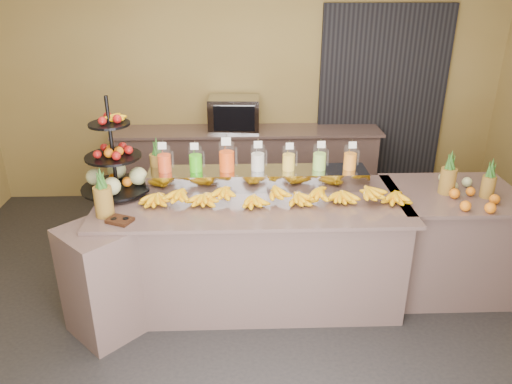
{
  "coord_description": "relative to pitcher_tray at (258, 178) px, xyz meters",
  "views": [
    {
      "loc": [
        -0.09,
        -3.34,
        2.63
      ],
      "look_at": [
        0.03,
        0.3,
        1.0
      ],
      "focal_mm": 35.0,
      "sensor_mm": 36.0,
      "label": 1
    }
  ],
  "objects": [
    {
      "name": "banana_heap",
      "position": [
        0.13,
        -0.32,
        0.01
      ],
      "size": [
        2.14,
        0.19,
        0.18
      ],
      "color": "#F6B30C",
      "rests_on": "buffet_counter"
    },
    {
      "name": "juice_pitcher_orange_b",
      "position": [
        -0.26,
        -0.0,
        0.18
      ],
      "size": [
        0.13,
        0.14,
        0.32
      ],
      "color": "silver",
      "rests_on": "pitcher_tray"
    },
    {
      "name": "buffet_counter",
      "position": [
        -0.17,
        -0.32,
        -0.54
      ],
      "size": [
        2.75,
        1.25,
        0.93
      ],
      "color": "gray",
      "rests_on": "ground"
    },
    {
      "name": "juice_pitcher_milk",
      "position": [
        -0.0,
        -0.0,
        0.17
      ],
      "size": [
        0.12,
        0.12,
        0.28
      ],
      "color": "silver",
      "rests_on": "pitcher_tray"
    },
    {
      "name": "back_ledge",
      "position": [
        -0.06,
        1.67,
        -0.54
      ],
      "size": [
        3.1,
        0.55,
        0.93
      ],
      "color": "gray",
      "rests_on": "ground"
    },
    {
      "name": "condiment_caddy",
      "position": [
        -1.04,
        -0.63,
        -0.06
      ],
      "size": [
        0.21,
        0.19,
        0.03
      ],
      "primitive_type": "cube",
      "rotation": [
        0.0,
        0.0,
        -0.44
      ],
      "color": "black",
      "rests_on": "buffet_counter"
    },
    {
      "name": "juice_pitcher_lime",
      "position": [
        0.52,
        -0.0,
        0.17
      ],
      "size": [
        0.11,
        0.12,
        0.28
      ],
      "color": "silver",
      "rests_on": "pitcher_tray"
    },
    {
      "name": "right_fruit_pile",
      "position": [
        1.69,
        -0.33,
        -0.01
      ],
      "size": [
        0.41,
        0.39,
        0.22
      ],
      "color": "brown",
      "rests_on": "right_counter"
    },
    {
      "name": "juice_pitcher_orange_c",
      "position": [
        0.78,
        -0.0,
        0.17
      ],
      "size": [
        0.11,
        0.12,
        0.27
      ],
      "color": "silver",
      "rests_on": "pitcher_tray"
    },
    {
      "name": "right_counter",
      "position": [
        1.64,
        -0.18,
        -0.54
      ],
      "size": [
        1.08,
        0.88,
        0.93
      ],
      "color": "gray",
      "rests_on": "ground"
    },
    {
      "name": "pineapple_left_a",
      "position": [
        -1.17,
        -0.52,
        0.07
      ],
      "size": [
        0.14,
        0.14,
        0.39
      ],
      "rotation": [
        0.0,
        0.0,
        -0.34
      ],
      "color": "brown",
      "rests_on": "buffet_counter"
    },
    {
      "name": "pineapple_left_b",
      "position": [
        -0.86,
        0.15,
        0.08
      ],
      "size": [
        0.13,
        0.13,
        0.41
      ],
      "rotation": [
        0.0,
        0.0,
        -0.22
      ],
      "color": "brown",
      "rests_on": "buffet_counter"
    },
    {
      "name": "fruit_stand",
      "position": [
        -1.14,
        -0.08,
        0.13
      ],
      "size": [
        0.74,
        0.74,
        0.81
      ],
      "rotation": [
        0.0,
        0.0,
        0.33
      ],
      "color": "black",
      "rests_on": "buffet_counter"
    },
    {
      "name": "pitcher_tray",
      "position": [
        0.0,
        0.0,
        0.0
      ],
      "size": [
        1.85,
        0.3,
        0.15
      ],
      "primitive_type": "cube",
      "color": "gray",
      "rests_on": "buffet_counter"
    },
    {
      "name": "juice_pitcher_lemon",
      "position": [
        0.26,
        -0.0,
        0.16
      ],
      "size": [
        0.11,
        0.11,
        0.26
      ],
      "color": "silver",
      "rests_on": "pitcher_tray"
    },
    {
      "name": "juice_pitcher_green",
      "position": [
        -0.52,
        -0.0,
        0.17
      ],
      "size": [
        0.11,
        0.12,
        0.27
      ],
      "color": "silver",
      "rests_on": "pitcher_tray"
    },
    {
      "name": "juice_pitcher_orange_a",
      "position": [
        -0.78,
        -0.0,
        0.17
      ],
      "size": [
        0.12,
        0.12,
        0.28
      ],
      "color": "silver",
      "rests_on": "pitcher_tray"
    },
    {
      "name": "room_envelope",
      "position": [
        0.13,
        0.21,
        0.87
      ],
      "size": [
        6.04,
        5.02,
        2.82
      ],
      "color": "olive",
      "rests_on": "ground"
    },
    {
      "name": "oven_warmer",
      "position": [
        -0.21,
        1.67,
        0.12
      ],
      "size": [
        0.59,
        0.43,
        0.38
      ],
      "primitive_type": "cube",
      "rotation": [
        0.0,
        0.0,
        -0.06
      ],
      "color": "gray",
      "rests_on": "back_ledge"
    },
    {
      "name": "ground",
      "position": [
        -0.06,
        -0.58,
        -1.01
      ],
      "size": [
        6.0,
        6.0,
        0.0
      ],
      "primitive_type": "plane",
      "color": "black",
      "rests_on": "ground"
    }
  ]
}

